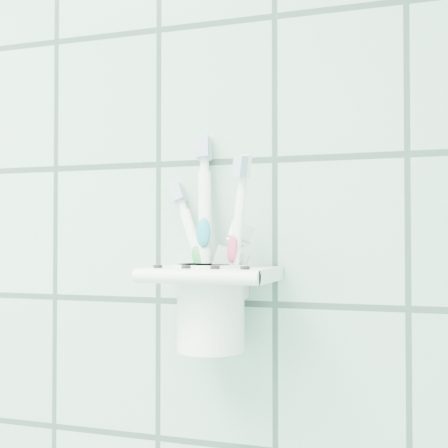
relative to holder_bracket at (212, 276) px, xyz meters
name	(u,v)px	position (x,y,z in m)	size (l,w,h in m)	color
holder_bracket	(212,276)	(0.00, 0.00, 0.00)	(0.13, 0.10, 0.04)	white
cup	(211,303)	(0.00, 0.00, -0.03)	(0.08, 0.08, 0.09)	white
toothbrush_pink	(227,251)	(0.01, 0.01, 0.03)	(0.07, 0.05, 0.18)	white
toothbrush_blue	(205,234)	(-0.01, 0.01, 0.04)	(0.03, 0.04, 0.22)	white
toothbrush_orange	(226,248)	(0.01, 0.00, 0.03)	(0.04, 0.03, 0.19)	white
toothpaste_tube	(203,270)	(-0.01, 0.00, 0.01)	(0.06, 0.03, 0.14)	silver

